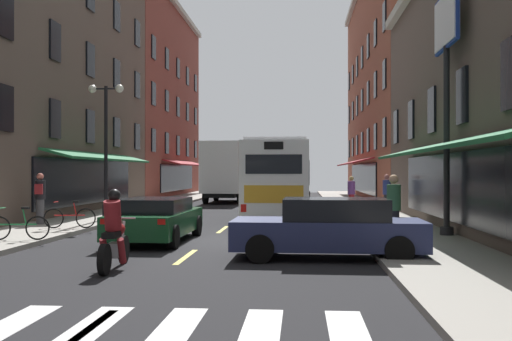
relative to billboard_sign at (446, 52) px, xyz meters
The scene contains 19 objects.
ground_plane 9.04m from the billboard_sign, behind, with size 34.80×80.00×0.10m, color black.
lane_centre_dashes 9.02m from the billboard_sign, behind, with size 0.14×73.90×0.01m.
crosswalk_near 13.85m from the billboard_sign, 123.80° to the right, with size 7.10×2.80×0.01m.
sidewalk_left 14.08m from the billboard_sign, behind, with size 3.00×80.00×0.14m, color #A39E93.
sidewalk_right 5.65m from the billboard_sign, 155.14° to the right, with size 3.00×80.00×0.14m, color #A39E93.
billboard_sign is the anchor object (origin of this frame).
transit_bus 11.24m from the billboard_sign, 119.51° to the left, with size 2.78×11.79×3.33m.
box_truck 22.55m from the billboard_sign, 114.38° to the left, with size 2.60×6.98×3.92m.
sedan_near 7.31m from the billboard_sign, 132.20° to the right, with size 4.45×1.98×1.40m.
sedan_mid 9.88m from the billboard_sign, behind, with size 2.02×4.59×1.26m.
sedan_far 33.91m from the billboard_sign, 105.50° to the left, with size 1.94×4.73×1.38m.
motorcycle_rider 11.20m from the billboard_sign, 144.12° to the right, with size 0.62×2.07×1.66m.
bicycle_near 13.30m from the billboard_sign, 169.61° to the right, with size 1.71×0.48×0.91m.
bicycle_mid 13.09m from the billboard_sign, behind, with size 1.70×0.48×0.91m.
pedestrian_near 14.60m from the billboard_sign, 169.54° to the left, with size 0.38×0.52×1.83m.
pedestrian_mid 10.05m from the billboard_sign, 92.72° to the left, with size 0.36×0.36×1.77m.
pedestrian_far 11.43m from the billboard_sign, 100.44° to the left, with size 0.36×0.36×1.67m.
pedestrian_rear 5.42m from the billboard_sign, 129.56° to the right, with size 0.36×0.36×1.80m.
street_lamp_twin 13.18m from the billboard_sign, 158.29° to the left, with size 1.42×0.32×5.34m.
Camera 1 is at (2.69, -16.98, 2.01)m, focal length 40.45 mm.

